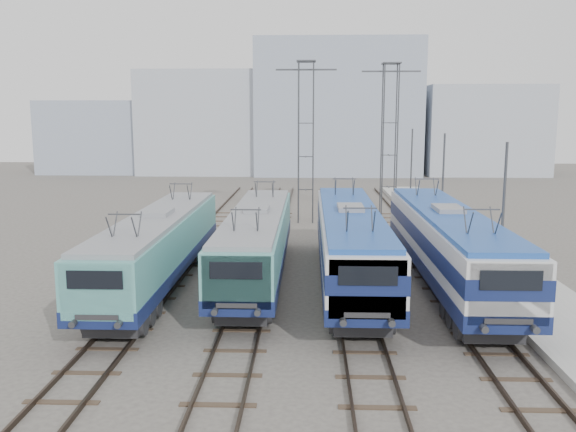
{
  "coord_description": "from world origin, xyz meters",
  "views": [
    {
      "loc": [
        0.31,
        -24.03,
        8.13
      ],
      "look_at": [
        -0.8,
        7.0,
        2.95
      ],
      "focal_mm": 38.0,
      "sensor_mm": 36.0,
      "label": 1
    }
  ],
  "objects_px": {
    "locomotive_center_right": "(350,239)",
    "locomotive_far_left": "(158,244)",
    "catenary_tower_east": "(390,134)",
    "mast_mid": "(443,190)",
    "locomotive_center_left": "(257,239)",
    "locomotive_far_right": "(448,241)",
    "mast_rear": "(411,172)",
    "safety_cone": "(534,297)",
    "catenary_tower_west": "(306,135)",
    "mast_front": "(503,224)"
  },
  "relations": [
    {
      "from": "mast_front",
      "to": "locomotive_center_left",
      "type": "bearing_deg",
      "value": 164.81
    },
    {
      "from": "locomotive_center_right",
      "to": "catenary_tower_west",
      "type": "distance_m",
      "value": 18.3
    },
    {
      "from": "catenary_tower_east",
      "to": "safety_cone",
      "type": "height_order",
      "value": "catenary_tower_east"
    },
    {
      "from": "locomotive_center_right",
      "to": "mast_rear",
      "type": "relative_size",
      "value": 2.58
    },
    {
      "from": "locomotive_far_right",
      "to": "mast_mid",
      "type": "height_order",
      "value": "mast_mid"
    },
    {
      "from": "mast_mid",
      "to": "safety_cone",
      "type": "relative_size",
      "value": 11.89
    },
    {
      "from": "locomotive_far_left",
      "to": "mast_rear",
      "type": "relative_size",
      "value": 2.46
    },
    {
      "from": "locomotive_far_left",
      "to": "mast_rear",
      "type": "xyz_separation_m",
      "value": [
        15.35,
        22.45,
        1.35
      ]
    },
    {
      "from": "locomotive_far_right",
      "to": "safety_cone",
      "type": "distance_m",
      "value": 4.59
    },
    {
      "from": "locomotive_center_left",
      "to": "mast_mid",
      "type": "relative_size",
      "value": 2.44
    },
    {
      "from": "mast_rear",
      "to": "locomotive_center_left",
      "type": "bearing_deg",
      "value": -117.26
    },
    {
      "from": "locomotive_far_left",
      "to": "mast_mid",
      "type": "bearing_deg",
      "value": 34.25
    },
    {
      "from": "catenary_tower_west",
      "to": "locomotive_center_right",
      "type": "bearing_deg",
      "value": -82.73
    },
    {
      "from": "mast_rear",
      "to": "catenary_tower_east",
      "type": "bearing_deg",
      "value": -136.4
    },
    {
      "from": "locomotive_far_left",
      "to": "mast_rear",
      "type": "height_order",
      "value": "mast_rear"
    },
    {
      "from": "catenary_tower_east",
      "to": "mast_rear",
      "type": "bearing_deg",
      "value": 43.6
    },
    {
      "from": "mast_front",
      "to": "catenary_tower_east",
      "type": "bearing_deg",
      "value": 95.45
    },
    {
      "from": "mast_front",
      "to": "mast_rear",
      "type": "relative_size",
      "value": 1.0
    },
    {
      "from": "locomotive_center_left",
      "to": "mast_front",
      "type": "relative_size",
      "value": 2.44
    },
    {
      "from": "mast_front",
      "to": "safety_cone",
      "type": "relative_size",
      "value": 11.89
    },
    {
      "from": "catenary_tower_west",
      "to": "mast_front",
      "type": "xyz_separation_m",
      "value": [
        8.6,
        -20.0,
        -3.14
      ]
    },
    {
      "from": "locomotive_center_right",
      "to": "mast_rear",
      "type": "height_order",
      "value": "mast_rear"
    },
    {
      "from": "locomotive_center_left",
      "to": "locomotive_center_right",
      "type": "distance_m",
      "value": 4.54
    },
    {
      "from": "mast_mid",
      "to": "safety_cone",
      "type": "xyz_separation_m",
      "value": [
        1.16,
        -13.06,
        -2.91
      ]
    },
    {
      "from": "locomotive_center_left",
      "to": "catenary_tower_east",
      "type": "distance_m",
      "value": 21.44
    },
    {
      "from": "locomotive_center_right",
      "to": "locomotive_far_left",
      "type": "bearing_deg",
      "value": -174.86
    },
    {
      "from": "locomotive_far_right",
      "to": "catenary_tower_east",
      "type": "distance_m",
      "value": 20.51
    },
    {
      "from": "locomotive_far_right",
      "to": "safety_cone",
      "type": "bearing_deg",
      "value": -45.02
    },
    {
      "from": "locomotive_far_left",
      "to": "catenary_tower_west",
      "type": "height_order",
      "value": "catenary_tower_west"
    },
    {
      "from": "locomotive_far_right",
      "to": "mast_rear",
      "type": "xyz_separation_m",
      "value": [
        1.85,
        22.05,
        1.17
      ]
    },
    {
      "from": "locomotive_far_left",
      "to": "catenary_tower_west",
      "type": "relative_size",
      "value": 1.43
    },
    {
      "from": "mast_rear",
      "to": "safety_cone",
      "type": "distance_m",
      "value": 25.25
    },
    {
      "from": "locomotive_far_right",
      "to": "mast_front",
      "type": "bearing_deg",
      "value": -46.54
    },
    {
      "from": "mast_rear",
      "to": "safety_cone",
      "type": "xyz_separation_m",
      "value": [
        1.16,
        -25.06,
        -2.91
      ]
    },
    {
      "from": "locomotive_far_left",
      "to": "safety_cone",
      "type": "height_order",
      "value": "locomotive_far_left"
    },
    {
      "from": "catenary_tower_east",
      "to": "mast_mid",
      "type": "xyz_separation_m",
      "value": [
        2.1,
        -10.0,
        -3.14
      ]
    },
    {
      "from": "catenary_tower_west",
      "to": "mast_rear",
      "type": "height_order",
      "value": "catenary_tower_west"
    },
    {
      "from": "locomotive_center_right",
      "to": "safety_cone",
      "type": "distance_m",
      "value": 8.42
    },
    {
      "from": "locomotive_center_right",
      "to": "mast_rear",
      "type": "bearing_deg",
      "value": 73.65
    },
    {
      "from": "locomotive_center_left",
      "to": "locomotive_far_right",
      "type": "relative_size",
      "value": 0.94
    },
    {
      "from": "catenary_tower_east",
      "to": "safety_cone",
      "type": "relative_size",
      "value": 20.39
    },
    {
      "from": "locomotive_far_right",
      "to": "mast_front",
      "type": "height_order",
      "value": "mast_front"
    },
    {
      "from": "locomotive_far_right",
      "to": "catenary_tower_east",
      "type": "relative_size",
      "value": 1.52
    },
    {
      "from": "safety_cone",
      "to": "locomotive_far_right",
      "type": "bearing_deg",
      "value": 134.98
    },
    {
      "from": "mast_front",
      "to": "safety_cone",
      "type": "distance_m",
      "value": 3.3
    },
    {
      "from": "locomotive_center_left",
      "to": "mast_mid",
      "type": "bearing_deg",
      "value": 39.84
    },
    {
      "from": "locomotive_center_right",
      "to": "mast_front",
      "type": "bearing_deg",
      "value": -20.38
    },
    {
      "from": "safety_cone",
      "to": "mast_front",
      "type": "bearing_deg",
      "value": 137.61
    },
    {
      "from": "locomotive_center_left",
      "to": "mast_front",
      "type": "xyz_separation_m",
      "value": [
        10.85,
        -2.95,
        1.36
      ]
    },
    {
      "from": "locomotive_center_right",
      "to": "catenary_tower_east",
      "type": "bearing_deg",
      "value": 77.79
    }
  ]
}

